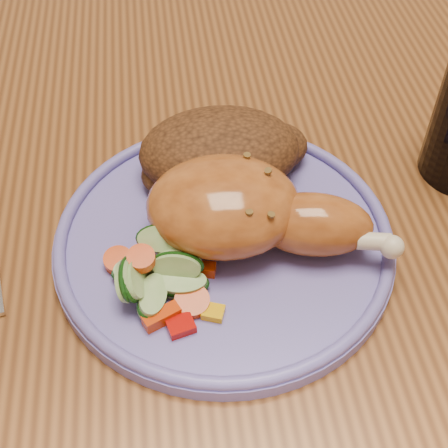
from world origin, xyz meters
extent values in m
plane|color=#522F1C|center=(0.00, 0.00, 0.00)|extent=(4.00, 4.00, 0.00)
cube|color=brown|center=(0.00, 0.00, 0.73)|extent=(0.90, 1.40, 0.04)
cube|color=brown|center=(-0.39, 0.64, 0.35)|extent=(0.06, 0.06, 0.71)
cube|color=brown|center=(0.39, 0.64, 0.35)|extent=(0.06, 0.06, 0.71)
cube|color=#4C2D16|center=(0.00, 0.55, 0.43)|extent=(0.42, 0.42, 0.04)
cylinder|color=#4C2D16|center=(-0.18, 0.37, 0.21)|extent=(0.04, 0.04, 0.41)
cylinder|color=#4C2D16|center=(-0.18, 0.73, 0.21)|extent=(0.04, 0.04, 0.41)
cylinder|color=#4C2D16|center=(0.18, 0.37, 0.21)|extent=(0.04, 0.04, 0.41)
cylinder|color=#4C2D16|center=(0.18, 0.73, 0.21)|extent=(0.04, 0.04, 0.41)
cylinder|color=#655BB1|center=(-0.10, -0.14, 0.76)|extent=(0.27, 0.27, 0.01)
torus|color=#655BB1|center=(-0.10, -0.14, 0.77)|extent=(0.27, 0.27, 0.01)
ellipsoid|color=#AF5D24|center=(-0.10, -0.14, 0.79)|extent=(0.13, 0.11, 0.06)
ellipsoid|color=#AF5D24|center=(-0.04, -0.16, 0.79)|extent=(0.10, 0.07, 0.05)
sphere|color=beige|center=(0.02, -0.19, 0.79)|extent=(0.02, 0.02, 0.02)
ellipsoid|color=#4F2B13|center=(-0.10, -0.07, 0.79)|extent=(0.14, 0.10, 0.06)
ellipsoid|color=#4F2B13|center=(-0.05, -0.06, 0.78)|extent=(0.07, 0.05, 0.04)
ellipsoid|color=#4F2B13|center=(-0.14, -0.08, 0.77)|extent=(0.06, 0.05, 0.03)
cube|color=#A50A05|center=(-0.14, -0.22, 0.77)|extent=(0.02, 0.02, 0.01)
cube|color=#E5A507|center=(-0.12, -0.21, 0.76)|extent=(0.02, 0.02, 0.01)
cube|color=red|center=(-0.16, -0.22, 0.77)|extent=(0.03, 0.02, 0.01)
cube|color=red|center=(-0.12, -0.18, 0.77)|extent=(0.03, 0.02, 0.01)
cylinder|color=red|center=(-0.13, -0.20, 0.77)|extent=(0.03, 0.03, 0.01)
cylinder|color=red|center=(-0.19, -0.16, 0.77)|extent=(0.02, 0.02, 0.01)
cylinder|color=red|center=(-0.17, -0.18, 0.79)|extent=(0.02, 0.02, 0.01)
cylinder|color=#A2C17D|center=(-0.17, -0.19, 0.78)|extent=(0.03, 0.04, 0.04)
cylinder|color=#A2C17D|center=(-0.15, -0.16, 0.79)|extent=(0.04, 0.04, 0.03)
cylinder|color=#A2C17D|center=(-0.14, -0.19, 0.77)|extent=(0.04, 0.04, 0.01)
cylinder|color=#A2C17D|center=(-0.17, -0.17, 0.77)|extent=(0.04, 0.04, 0.02)
cylinder|color=#A2C17D|center=(-0.16, -0.20, 0.77)|extent=(0.04, 0.04, 0.02)
cylinder|color=#A2C17D|center=(-0.14, -0.18, 0.78)|extent=(0.04, 0.03, 0.04)
cylinder|color=#A2C17D|center=(-0.18, -0.19, 0.78)|extent=(0.03, 0.04, 0.04)
camera|label=1|loc=(-0.14, -0.46, 1.14)|focal=50.00mm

